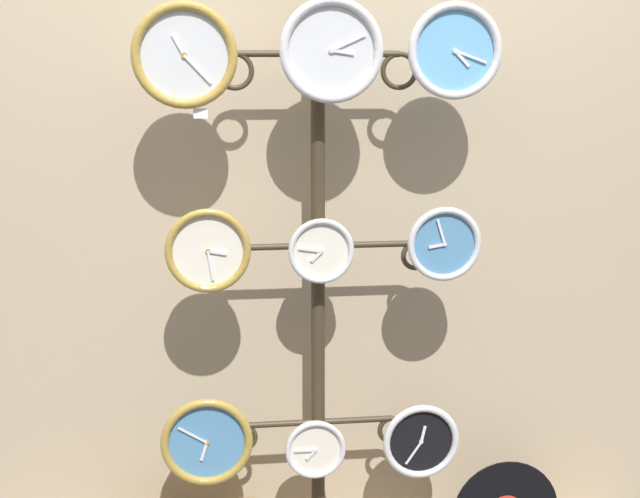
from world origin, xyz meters
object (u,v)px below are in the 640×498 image
display_stand (318,359)px  clock_top_left (184,55)px  clock_bottom_center (315,449)px  clock_middle_right (444,244)px  clock_top_center (331,50)px  clock_bottom_right (421,441)px  clock_bottom_left (207,441)px  clock_middle_center (321,251)px  clock_top_right (455,51)px  clock_middle_left (208,251)px

display_stand → clock_top_left: size_ratio=6.86×
clock_bottom_center → clock_middle_right: bearing=-1.6°
clock_top_center → clock_bottom_right: 1.25m
clock_bottom_left → clock_bottom_center: (0.34, -0.00, -0.04)m
display_stand → clock_bottom_left: (-0.36, -0.09, -0.22)m
clock_top_center → clock_middle_center: bearing=142.0°
clock_top_right → clock_bottom_left: bearing=-179.5°
clock_bottom_left → clock_bottom_center: 0.34m
display_stand → clock_top_left: 1.02m
display_stand → clock_top_right: size_ratio=7.19×
clock_top_right → clock_bottom_right: 1.22m
clock_middle_right → clock_bottom_left: (-0.73, 0.02, -0.61)m
clock_top_right → clock_middle_right: 0.57m
clock_top_right → clock_bottom_center: size_ratio=1.48×
clock_middle_left → clock_top_right: bearing=2.2°
clock_bottom_right → display_stand: bearing=166.4°
display_stand → clock_bottom_left: bearing=-165.6°
display_stand → clock_middle_left: 0.52m
clock_middle_center → clock_middle_right: size_ratio=0.88×
clock_top_left → clock_bottom_center: clock_top_left is taller
clock_middle_left → clock_middle_right: clock_middle_left is taller
clock_top_left → clock_top_right: (0.78, 0.03, 0.01)m
clock_top_center → clock_middle_left: clock_top_center is taller
clock_top_center → clock_bottom_right: size_ratio=1.21×
clock_middle_center → clock_bottom_left: clock_middle_center is taller
clock_top_left → clock_top_right: size_ratio=1.05×
clock_middle_center → clock_top_left: bearing=-174.3°
display_stand → clock_bottom_right: size_ratio=8.20×
clock_top_left → clock_bottom_center: (0.37, 0.02, -1.20)m
clock_middle_right → clock_middle_center: bearing=175.0°
display_stand → clock_top_right: bearing=-12.1°
clock_top_left → clock_middle_right: bearing=0.5°
clock_top_center → clock_middle_center: 0.59m
clock_top_right → clock_top_center: bearing=-178.2°
clock_middle_right → clock_bottom_center: (-0.39, 0.01, -0.65)m
clock_top_right → clock_bottom_left: 1.39m
clock_bottom_left → clock_bottom_right: 0.68m
clock_top_right → clock_middle_center: clock_top_right is taller
clock_middle_left → clock_bottom_right: (0.66, 0.04, -0.65)m
display_stand → clock_top_center: 0.96m
clock_top_left → clock_top_right: bearing=2.1°
clock_bottom_left → clock_bottom_center: size_ratio=1.48×
clock_bottom_right → clock_middle_right: bearing=-30.7°
clock_middle_center → clock_bottom_center: (-0.02, -0.02, -0.63)m
clock_bottom_center → display_stand: bearing=77.8°
clock_top_right → clock_bottom_right: size_ratio=1.14×
clock_top_center → clock_bottom_right: bearing=3.5°
clock_top_left → display_stand: bearing=16.2°
clock_middle_right → clock_bottom_center: 0.76m
clock_top_left → clock_bottom_left: (0.03, 0.02, -1.16)m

